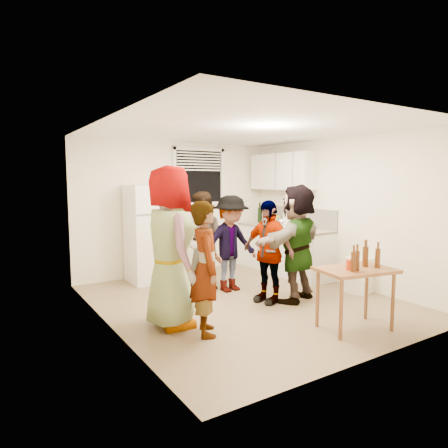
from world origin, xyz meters
TOP-DOWN VIEW (x-y plane):
  - room at (0.00, 0.00)m, footprint 4.00×4.50m
  - window at (0.45, 2.21)m, footprint 1.12×0.10m
  - refrigerator at (-0.75, 1.88)m, footprint 0.70×0.70m
  - counter_lower at (1.70, 1.15)m, footprint 0.60×2.20m
  - countertop at (1.70, 1.15)m, footprint 0.64×2.22m
  - backsplash at (1.99, 1.15)m, footprint 0.03×2.20m
  - upper_cabinets at (1.83, 1.35)m, footprint 0.34×1.60m
  - kettle at (1.65, 1.13)m, footprint 0.30×0.27m
  - paper_towel at (1.68, 1.03)m, footprint 0.13×0.13m
  - wine_bottle at (1.75, 1.95)m, footprint 0.08×0.08m
  - beer_bottle_counter at (1.60, 0.72)m, footprint 0.06×0.06m
  - blue_cup at (1.44, 0.30)m, footprint 0.08×0.08m
  - picture_frame at (1.92, 1.59)m, footprint 0.02×0.20m
  - trash_bin at (1.81, -0.57)m, footprint 0.45×0.45m
  - serving_table at (0.46, -1.60)m, footprint 0.97×0.74m
  - beer_bottle_table at (0.63, -1.60)m, footprint 0.06×0.06m
  - red_cup at (0.34, -1.62)m, footprint 0.09×0.09m
  - guest_grey at (-1.36, -0.32)m, footprint 2.04×1.14m
  - guest_stripe at (-1.12, -0.78)m, footprint 1.65×1.10m
  - guest_back_left at (-0.17, 0.91)m, footprint 1.68×1.69m
  - guest_back_right at (0.12, 0.59)m, footprint 1.15×1.64m
  - guest_black at (0.25, -0.20)m, footprint 1.66×1.20m
  - guest_orange at (0.67, -0.36)m, footprint 2.09×2.16m

SIDE VIEW (x-z plane):
  - room at x=0.00m, z-range -1.25..1.25m
  - serving_table at x=0.46m, z-range -0.37..0.37m
  - guest_grey at x=-1.36m, z-range -0.31..0.31m
  - guest_stripe at x=-1.12m, z-range -0.19..0.19m
  - guest_back_left at x=-0.17m, z-range -0.30..0.30m
  - guest_back_right at x=0.12m, z-range -0.29..0.29m
  - guest_black at x=0.25m, z-range -0.18..0.18m
  - guest_orange at x=0.67m, z-range -0.26..0.26m
  - trash_bin at x=1.81m, z-range -0.03..0.53m
  - counter_lower at x=1.70m, z-range 0.00..0.86m
  - beer_bottle_table at x=0.63m, z-range 0.62..0.86m
  - red_cup at x=0.34m, z-range 0.68..0.80m
  - refrigerator at x=-0.75m, z-range 0.00..1.70m
  - countertop at x=1.70m, z-range 0.86..0.90m
  - wine_bottle at x=1.75m, z-range 0.74..1.06m
  - beer_bottle_counter at x=1.60m, z-range 0.79..1.01m
  - blue_cup at x=1.44m, z-range 0.85..0.95m
  - kettle at x=1.65m, z-range 0.80..1.00m
  - paper_towel at x=1.68m, z-range 0.76..1.04m
  - picture_frame at x=1.92m, z-range 0.90..1.06m
  - backsplash at x=1.99m, z-range 0.90..1.26m
  - window at x=0.45m, z-range 1.32..2.38m
  - upper_cabinets at x=1.83m, z-range 1.60..2.30m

